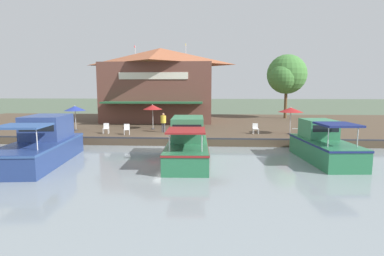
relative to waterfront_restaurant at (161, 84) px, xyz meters
The scene contains 16 objects.
ground_plane 14.88m from the waterfront_restaurant, 12.21° to the left, with size 220.00×220.00×0.00m, color #4C5B47.
quay_deck 6.09m from the waterfront_restaurant, 47.25° to the left, with size 22.00×56.00×0.60m, color #4C3D2D.
quay_edge_fender 14.59m from the waterfront_restaurant, 12.30° to the left, with size 0.20×50.40×0.10m, color #2D2D33.
waterfront_restaurant is the anchor object (origin of this frame).
patio_umbrella_by_entrance 16.48m from the waterfront_restaurant, 48.81° to the left, with size 1.96×1.96×2.21m.
patio_umbrella_back_row 11.54m from the waterfront_restaurant, 32.71° to the right, with size 1.82×1.82×2.20m.
patio_umbrella_near_quay_edge 8.74m from the waterfront_restaurant, ahead, with size 1.75×1.75×2.26m.
cafe_chair_beside_entrance 15.04m from the waterfront_restaurant, 32.06° to the right, with size 0.47×0.47×0.85m.
cafe_chair_mid_patio 12.25m from the waterfront_restaurant, 13.56° to the right, with size 0.51×0.51×0.85m.
cafe_chair_under_first_umbrella 12.41m from the waterfront_restaurant, ahead, with size 0.53×0.53×0.85m.
cafe_chair_back_row_seat 14.84m from the waterfront_restaurant, 41.53° to the left, with size 0.47×0.47×0.85m.
person_mid_patio 10.93m from the waterfront_restaurant, 10.23° to the left, with size 0.46×0.46×1.63m.
motorboat_distant_upstream 19.23m from the waterfront_restaurant, 11.81° to the right, with size 8.44×3.55×2.61m.
motorboat_fourth_along 21.50m from the waterfront_restaurant, 35.84° to the left, with size 6.79×2.61×2.35m.
motorboat_far_downstream 18.64m from the waterfront_restaurant, 14.18° to the left, with size 7.47×2.57×2.49m.
tree_behind_restaurant 15.34m from the waterfront_restaurant, 99.93° to the left, with size 5.07×4.83×7.87m.
Camera 1 is at (21.48, 2.77, 4.24)m, focal length 28.00 mm.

